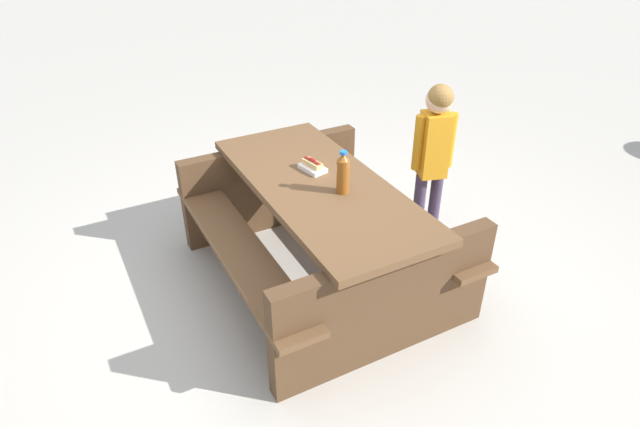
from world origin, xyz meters
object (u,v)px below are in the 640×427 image
(soda_bottle, at_px, (343,173))
(child_in_coat, at_px, (434,145))
(hotdog_tray, at_px, (313,166))
(picnic_table, at_px, (320,224))

(soda_bottle, xyz_separation_m, child_in_coat, (0.17, -0.87, -0.10))
(soda_bottle, bearing_deg, hotdog_tray, 2.00)
(hotdog_tray, xyz_separation_m, child_in_coat, (-0.16, -0.89, 0.00))
(picnic_table, relative_size, soda_bottle, 6.86)
(hotdog_tray, bearing_deg, soda_bottle, -178.00)
(soda_bottle, bearing_deg, child_in_coat, -78.75)
(picnic_table, relative_size, hotdog_tray, 9.59)
(picnic_table, distance_m, hotdog_tray, 0.38)
(soda_bottle, bearing_deg, picnic_table, 18.97)
(soda_bottle, height_order, hotdog_tray, soda_bottle)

